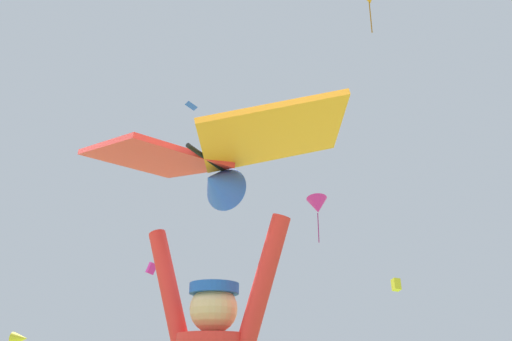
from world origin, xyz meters
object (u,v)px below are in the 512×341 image
object	(u,v)px
held_stunt_kite	(212,159)
distant_kite_magenta_far_center	(317,205)
distant_kite_blue_mid_left	(192,106)
distant_kite_magenta_low_right	(151,268)
distant_kite_yellow_high_right	(396,285)

from	to	relation	value
held_stunt_kite	distant_kite_magenta_far_center	world-z (taller)	distant_kite_magenta_far_center
held_stunt_kite	distant_kite_blue_mid_left	distance (m)	30.74
held_stunt_kite	distant_kite_magenta_low_right	distance (m)	36.64
distant_kite_magenta_far_center	distant_kite_magenta_low_right	bearing A→B (deg)	122.81
distant_kite_magenta_low_right	distant_kite_yellow_high_right	bearing A→B (deg)	-5.69
distant_kite_blue_mid_left	distant_kite_magenta_low_right	bearing A→B (deg)	119.42
distant_kite_magenta_far_center	distant_kite_yellow_high_right	bearing A→B (deg)	75.45
held_stunt_kite	distant_kite_magenta_far_center	size ratio (longest dim) A/B	0.91
distant_kite_magenta_far_center	distant_kite_blue_mid_left	world-z (taller)	distant_kite_blue_mid_left
distant_kite_blue_mid_left	distant_kite_magenta_low_right	xyz separation A→B (m)	(-4.59, 8.13, -8.36)
distant_kite_magenta_low_right	distant_kite_blue_mid_left	bearing A→B (deg)	-60.58
held_stunt_kite	distant_kite_magenta_low_right	xyz separation A→B (m)	(-11.85, 34.07, 6.46)
held_stunt_kite	distant_kite_yellow_high_right	bearing A→B (deg)	81.59
held_stunt_kite	distant_kite_yellow_high_right	world-z (taller)	distant_kite_yellow_high_right
distant_kite_yellow_high_right	distant_kite_blue_mid_left	distance (m)	17.04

